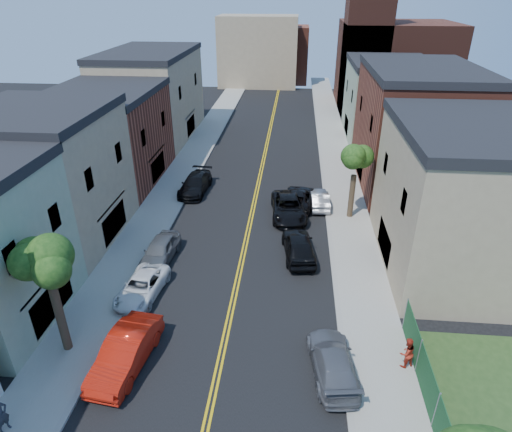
% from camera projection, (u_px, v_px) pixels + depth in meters
% --- Properties ---
extents(sidewalk_left, '(3.20, 100.00, 0.15)m').
position_uv_depth(sidewalk_left, '(186.00, 165.00, 45.47)').
color(sidewalk_left, gray).
rests_on(sidewalk_left, ground).
extents(sidewalk_right, '(3.20, 100.00, 0.15)m').
position_uv_depth(sidewalk_right, '(340.00, 171.00, 44.21)').
color(sidewalk_right, gray).
rests_on(sidewalk_right, ground).
extents(curb_left, '(0.30, 100.00, 0.15)m').
position_uv_depth(curb_left, '(202.00, 166.00, 45.33)').
color(curb_left, gray).
rests_on(curb_left, ground).
extents(curb_right, '(0.30, 100.00, 0.15)m').
position_uv_depth(curb_right, '(322.00, 170.00, 44.35)').
color(curb_right, gray).
rests_on(curb_right, ground).
extents(bldg_left_tan_near, '(9.00, 10.00, 9.00)m').
position_uv_depth(bldg_left_tan_near, '(46.00, 181.00, 30.68)').
color(bldg_left_tan_near, '#998466').
rests_on(bldg_left_tan_near, ground).
extents(bldg_left_brick, '(9.00, 12.00, 8.00)m').
position_uv_depth(bldg_left_brick, '(108.00, 139.00, 40.61)').
color(bldg_left_brick, brown).
rests_on(bldg_left_brick, ground).
extents(bldg_left_tan_far, '(9.00, 16.00, 9.50)m').
position_uv_depth(bldg_left_tan_far, '(152.00, 97.00, 52.60)').
color(bldg_left_tan_far, '#998466').
rests_on(bldg_left_tan_far, ground).
extents(bldg_right_tan, '(9.00, 12.00, 9.00)m').
position_uv_depth(bldg_right_tan, '(464.00, 203.00, 27.56)').
color(bldg_right_tan, '#998466').
rests_on(bldg_right_tan, ground).
extents(bldg_right_brick, '(9.00, 14.00, 10.00)m').
position_uv_depth(bldg_right_brick, '(414.00, 130.00, 39.66)').
color(bldg_right_brick, brown).
rests_on(bldg_right_brick, ground).
extents(bldg_right_palegrn, '(9.00, 12.00, 8.50)m').
position_uv_depth(bldg_right_palegrn, '(387.00, 102.00, 52.34)').
color(bldg_right_palegrn, gray).
rests_on(bldg_right_palegrn, ground).
extents(church, '(16.20, 14.20, 22.60)m').
position_uv_depth(church, '(388.00, 58.00, 64.04)').
color(church, '#4C2319').
rests_on(church, ground).
extents(backdrop_left, '(14.00, 8.00, 12.00)m').
position_uv_depth(backdrop_left, '(258.00, 51.00, 79.41)').
color(backdrop_left, '#998466').
rests_on(backdrop_left, ground).
extents(backdrop_center, '(10.00, 8.00, 10.00)m').
position_uv_depth(backdrop_center, '(281.00, 55.00, 83.08)').
color(backdrop_center, brown).
rests_on(backdrop_center, ground).
extents(tree_left_mid, '(5.20, 5.20, 9.29)m').
position_uv_depth(tree_left_mid, '(40.00, 240.00, 19.54)').
color(tree_left_mid, '#3C2D1E').
rests_on(tree_left_mid, sidewalk_left).
extents(tree_right_far, '(4.40, 4.40, 8.03)m').
position_uv_depth(tree_right_far, '(357.00, 149.00, 32.75)').
color(tree_right_far, '#3C2D1E').
rests_on(tree_right_far, sidewalk_right).
extents(red_sedan, '(2.44, 5.38, 1.71)m').
position_uv_depth(red_sedan, '(126.00, 352.00, 21.27)').
color(red_sedan, red).
rests_on(red_sedan, ground).
extents(white_pickup, '(2.61, 4.79, 1.28)m').
position_uv_depth(white_pickup, '(142.00, 287.00, 26.25)').
color(white_pickup, white).
rests_on(white_pickup, ground).
extents(grey_car_left, '(2.13, 4.64, 1.54)m').
position_uv_depth(grey_car_left, '(160.00, 250.00, 29.61)').
color(grey_car_left, '#515458').
rests_on(grey_car_left, ground).
extents(black_car_left, '(2.53, 5.51, 1.56)m').
position_uv_depth(black_car_left, '(195.00, 184.00, 39.47)').
color(black_car_left, black).
rests_on(black_car_left, ground).
extents(grey_car_right, '(2.64, 5.15, 1.43)m').
position_uv_depth(grey_car_right, '(333.00, 362.00, 20.92)').
color(grey_car_right, '#5C5E64').
rests_on(grey_car_right, ground).
extents(black_car_right, '(2.65, 5.20, 1.69)m').
position_uv_depth(black_car_right, '(299.00, 246.00, 29.96)').
color(black_car_right, black).
rests_on(black_car_right, ground).
extents(silver_car_right, '(1.72, 4.21, 1.36)m').
position_uv_depth(silver_car_right, '(319.00, 199.00, 36.92)').
color(silver_car_right, '#A0A2A8').
rests_on(silver_car_right, ground).
extents(dark_car_right_far, '(2.95, 5.34, 1.42)m').
position_uv_depth(dark_car_right_far, '(299.00, 197.00, 37.12)').
color(dark_car_right_far, black).
rests_on(dark_car_right_far, ground).
extents(black_suv_lane, '(3.17, 5.97, 1.60)m').
position_uv_depth(black_suv_lane, '(289.00, 207.00, 35.28)').
color(black_suv_lane, black).
rests_on(black_suv_lane, ground).
extents(pedestrian_left, '(0.64, 0.76, 1.78)m').
position_uv_depth(pedestrian_left, '(0.00, 415.00, 17.94)').
color(pedestrian_left, '#2A2B33').
rests_on(pedestrian_left, sidewalk_left).
extents(pedestrian_right, '(1.00, 0.92, 1.67)m').
position_uv_depth(pedestrian_right, '(407.00, 353.00, 21.06)').
color(pedestrian_right, '#A52819').
rests_on(pedestrian_right, sidewalk_right).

